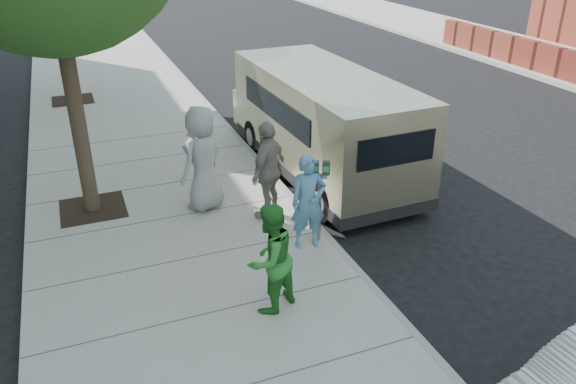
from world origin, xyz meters
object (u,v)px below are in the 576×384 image
object	(u,v)px
person_green_shirt	(270,259)
person_striped_polo	(268,170)
van	(321,121)
person_officer	(308,202)
person_gray_shirt	(202,159)
parking_meter	(320,184)

from	to	relation	value
person_green_shirt	person_striped_polo	size ratio (longest dim) A/B	0.88
person_green_shirt	person_striped_polo	distance (m)	2.74
van	person_striped_polo	bearing A→B (deg)	-137.86
person_officer	person_striped_polo	size ratio (longest dim) A/B	0.88
van	person_gray_shirt	world-z (taller)	van
parking_meter	person_gray_shirt	distance (m)	2.45
parking_meter	person_green_shirt	distance (m)	2.04
van	person_officer	bearing A→B (deg)	-119.80
van	person_gray_shirt	size ratio (longest dim) A/B	3.08
person_green_shirt	person_striped_polo	world-z (taller)	person_striped_polo
person_officer	person_gray_shirt	xyz separation A→B (m)	(-1.26, 2.02, 0.18)
person_officer	person_striped_polo	distance (m)	1.25
van	person_green_shirt	world-z (taller)	van
person_striped_polo	person_gray_shirt	bearing A→B (deg)	-80.14
van	person_officer	size ratio (longest dim) A/B	3.77
parking_meter	person_gray_shirt	bearing A→B (deg)	152.00
van	person_green_shirt	xyz separation A→B (m)	(-2.77, -4.37, -0.23)
person_green_shirt	parking_meter	bearing A→B (deg)	-160.70
parking_meter	person_gray_shirt	world-z (taller)	person_gray_shirt
van	person_striped_polo	xyz separation A→B (m)	(-1.86, -1.78, -0.12)
person_green_shirt	person_gray_shirt	world-z (taller)	person_gray_shirt
parking_meter	person_striped_polo	bearing A→B (deg)	137.66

